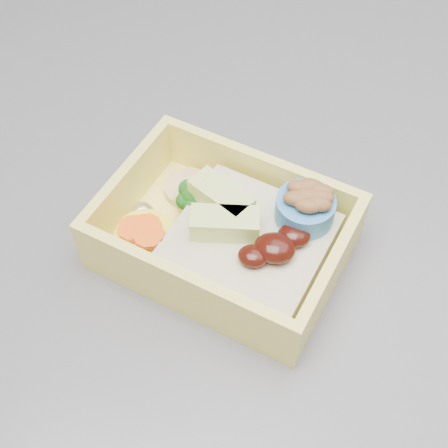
# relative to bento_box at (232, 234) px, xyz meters

# --- Properties ---
(bento_box) EXTENTS (0.19, 0.16, 0.06)m
(bento_box) POSITION_rel_bento_box_xyz_m (0.00, 0.00, 0.00)
(bento_box) COLOR #FFEE69
(bento_box) RESTS_ON island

